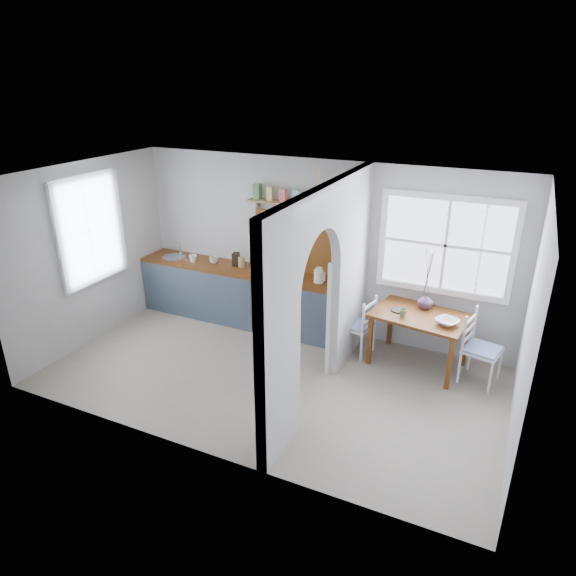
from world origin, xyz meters
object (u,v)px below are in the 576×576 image
at_px(dining_table, 418,340).
at_px(vase, 425,301).
at_px(kettle, 319,275).
at_px(chair_right, 482,349).
at_px(chair_left, 357,325).

bearing_deg(dining_table, vase, 97.14).
bearing_deg(kettle, dining_table, 6.90).
bearing_deg(chair_right, chair_left, 100.32).
bearing_deg(dining_table, chair_left, -169.79).
bearing_deg(chair_right, dining_table, 97.23).
bearing_deg(dining_table, chair_right, 4.12).
relative_size(dining_table, vase, 5.55).
relative_size(dining_table, chair_right, 1.28).
height_order(chair_left, vase, vase).
bearing_deg(chair_left, chair_right, 99.59).
bearing_deg(chair_right, vase, 82.11).
distance_m(chair_right, kettle, 2.40).
bearing_deg(kettle, chair_right, 7.12).
xyz_separation_m(chair_left, kettle, (-0.66, 0.17, 0.58)).
xyz_separation_m(chair_right, vase, (-0.81, 0.30, 0.39)).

